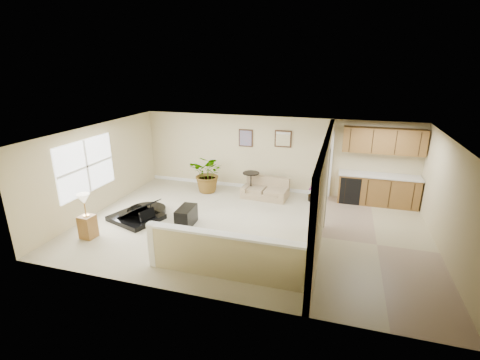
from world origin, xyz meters
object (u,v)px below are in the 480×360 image
(accent_table, at_px, (251,181))
(small_plant, at_px, (312,195))
(piano_bench, at_px, (186,216))
(loveseat, at_px, (265,188))
(lamp_stand, at_px, (87,219))
(palm_plant, at_px, (209,174))
(piano, at_px, (136,201))

(accent_table, distance_m, small_plant, 2.00)
(piano_bench, xyz_separation_m, loveseat, (1.56, 2.62, 0.06))
(small_plant, relative_size, lamp_stand, 0.42)
(loveseat, xyz_separation_m, accent_table, (-0.49, 0.01, 0.19))
(loveseat, bearing_deg, small_plant, 7.89)
(piano_bench, distance_m, loveseat, 3.05)
(accent_table, height_order, small_plant, accent_table)
(loveseat, distance_m, accent_table, 0.52)
(palm_plant, relative_size, lamp_stand, 1.12)
(piano, distance_m, palm_plant, 2.78)
(lamp_stand, bearing_deg, piano_bench, 33.01)
(small_plant, height_order, lamp_stand, lamp_stand)
(piano_bench, height_order, lamp_stand, lamp_stand)
(palm_plant, bearing_deg, accent_table, 3.33)
(piano, distance_m, small_plant, 5.30)
(accent_table, height_order, lamp_stand, lamp_stand)
(piano, bearing_deg, accent_table, 64.11)
(accent_table, bearing_deg, palm_plant, -176.67)
(accent_table, distance_m, palm_plant, 1.44)
(piano, distance_m, piano_bench, 1.53)
(lamp_stand, bearing_deg, piano, 68.73)
(piano, relative_size, palm_plant, 1.37)
(piano_bench, height_order, accent_table, accent_table)
(piano, xyz_separation_m, lamp_stand, (-0.52, -1.35, -0.02))
(loveseat, relative_size, lamp_stand, 1.29)
(piano, bearing_deg, palm_plant, 84.24)
(piano_bench, relative_size, loveseat, 0.51)
(loveseat, bearing_deg, piano_bench, -116.41)
(lamp_stand, bearing_deg, accent_table, 51.86)
(small_plant, xyz_separation_m, lamp_stand, (-5.08, -4.04, 0.28))
(loveseat, distance_m, small_plant, 1.49)
(piano, bearing_deg, loveseat, 59.02)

